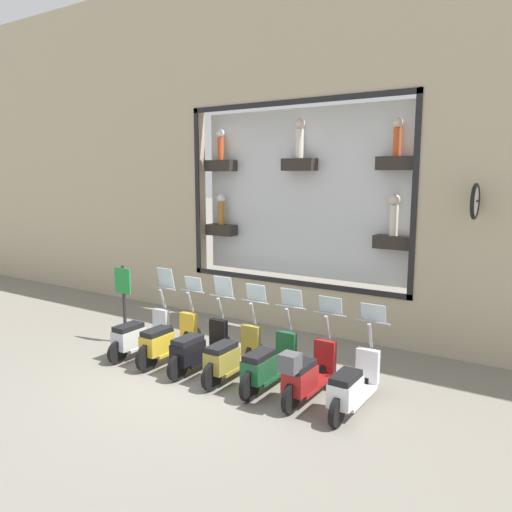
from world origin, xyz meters
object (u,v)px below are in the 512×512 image
(scooter_red_1, at_px, (306,374))
(scooter_black_4, at_px, (198,348))
(scooter_silver_6, at_px, (139,335))
(scooter_white_0, at_px, (352,386))
(scooter_green_2, at_px, (268,364))
(scooter_yellow_5, at_px, (167,341))
(scooter_olive_3, at_px, (231,356))
(shop_sign_post, at_px, (124,302))

(scooter_red_1, distance_m, scooter_black_4, 2.29)
(scooter_black_4, relative_size, scooter_silver_6, 1.00)
(scooter_white_0, height_order, scooter_green_2, scooter_green_2)
(scooter_silver_6, bearing_deg, scooter_yellow_5, -89.80)
(scooter_white_0, xyz_separation_m, scooter_silver_6, (0.00, 4.57, 0.01))
(scooter_white_0, bearing_deg, scooter_green_2, 89.74)
(scooter_olive_3, xyz_separation_m, scooter_silver_6, (-0.00, 2.29, -0.01))
(scooter_olive_3, height_order, scooter_silver_6, scooter_silver_6)
(scooter_white_0, height_order, scooter_yellow_5, scooter_yellow_5)
(scooter_red_1, distance_m, scooter_green_2, 0.77)
(scooter_green_2, height_order, scooter_yellow_5, scooter_green_2)
(scooter_red_1, distance_m, scooter_silver_6, 3.81)
(scooter_black_4, xyz_separation_m, shop_sign_post, (0.34, 2.31, 0.50))
(scooter_olive_3, bearing_deg, scooter_yellow_5, 89.94)
(scooter_green_2, bearing_deg, shop_sign_post, 84.91)
(scooter_white_0, height_order, scooter_black_4, scooter_black_4)
(scooter_olive_3, bearing_deg, shop_sign_post, 83.62)
(scooter_green_2, bearing_deg, scooter_black_4, 90.03)
(scooter_green_2, xyz_separation_m, scooter_yellow_5, (-0.00, 2.29, 0.00))
(scooter_red_1, relative_size, scooter_silver_6, 1.00)
(scooter_black_4, bearing_deg, shop_sign_post, 81.56)
(scooter_white_0, xyz_separation_m, scooter_red_1, (-0.06, 0.76, 0.05))
(scooter_yellow_5, relative_size, scooter_silver_6, 1.01)
(scooter_black_4, bearing_deg, scooter_white_0, -90.12)
(scooter_green_2, distance_m, scooter_yellow_5, 2.29)
(scooter_green_2, relative_size, scooter_black_4, 1.00)
(scooter_olive_3, relative_size, shop_sign_post, 1.05)
(scooter_black_4, height_order, shop_sign_post, shop_sign_post)
(scooter_black_4, distance_m, scooter_yellow_5, 0.76)
(scooter_green_2, relative_size, scooter_olive_3, 1.00)
(scooter_red_1, bearing_deg, scooter_white_0, -85.47)
(scooter_green_2, bearing_deg, scooter_red_1, -95.05)
(scooter_silver_6, bearing_deg, shop_sign_post, 66.21)
(scooter_red_1, bearing_deg, scooter_olive_3, 87.53)
(scooter_green_2, xyz_separation_m, shop_sign_post, (0.34, 3.83, 0.49))
(scooter_yellow_5, distance_m, shop_sign_post, 1.65)
(scooter_silver_6, bearing_deg, scooter_black_4, -89.93)
(scooter_yellow_5, relative_size, shop_sign_post, 1.05)
(scooter_black_4, bearing_deg, scooter_silver_6, 90.07)
(scooter_red_1, distance_m, scooter_olive_3, 1.53)
(scooter_yellow_5, bearing_deg, scooter_red_1, -91.26)
(scooter_white_0, relative_size, shop_sign_post, 1.04)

